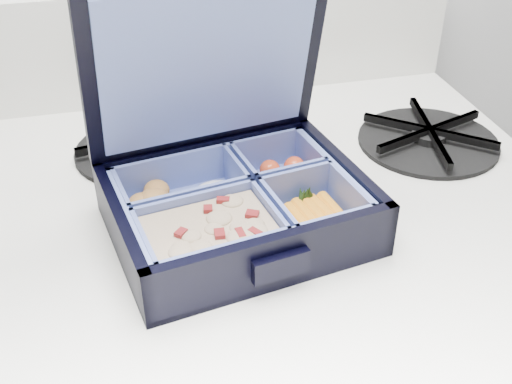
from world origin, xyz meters
name	(u,v)px	position (x,y,z in m)	size (l,w,h in m)	color
bento_box	(238,207)	(-0.11, 1.63, 0.93)	(0.23, 0.18, 0.05)	black
burner_grate	(429,135)	(0.14, 1.74, 0.91)	(0.16, 0.16, 0.02)	black
burner_grate_rear	(144,145)	(-0.18, 1.80, 0.91)	(0.15, 0.15, 0.02)	black
fork	(262,152)	(-0.05, 1.76, 0.91)	(0.03, 0.20, 0.01)	silver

